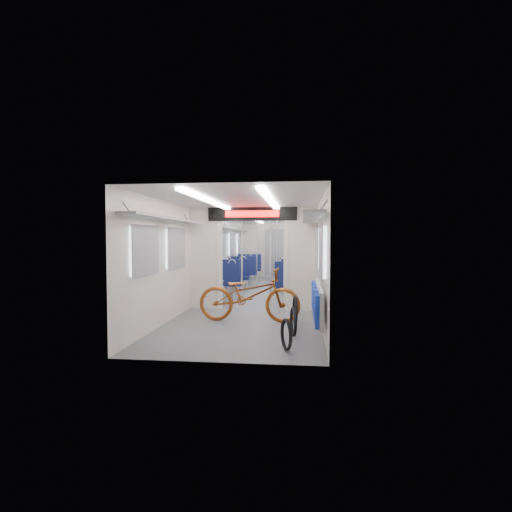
# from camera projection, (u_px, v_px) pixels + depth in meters

# --- Properties ---
(carriage) EXTENTS (12.00, 12.02, 2.31)m
(carriage) POSITION_uv_depth(u_px,v_px,m) (261.00, 242.00, 10.76)
(carriage) COLOR #515456
(carriage) RESTS_ON ground
(bicycle) EXTENTS (2.00, 0.79, 1.04)m
(bicycle) POSITION_uv_depth(u_px,v_px,m) (249.00, 295.00, 7.65)
(bicycle) COLOR #8F4514
(bicycle) RESTS_ON ground
(flip_bench) EXTENTS (0.12, 2.13, 0.54)m
(flip_bench) POSITION_uv_depth(u_px,v_px,m) (317.00, 301.00, 6.46)
(flip_bench) COLOR gray
(flip_bench) RESTS_ON carriage
(bike_hoop_a) EXTENTS (0.20, 0.45, 0.46)m
(bike_hoop_a) POSITION_uv_depth(u_px,v_px,m) (286.00, 336.00, 5.66)
(bike_hoop_a) COLOR black
(bike_hoop_a) RESTS_ON ground
(bike_hoop_b) EXTENTS (0.14, 0.49, 0.49)m
(bike_hoop_b) POSITION_uv_depth(u_px,v_px,m) (293.00, 323.00, 6.50)
(bike_hoop_b) COLOR black
(bike_hoop_b) RESTS_ON ground
(bike_hoop_c) EXTENTS (0.11, 0.54, 0.54)m
(bike_hoop_c) POSITION_uv_depth(u_px,v_px,m) (295.00, 312.00, 7.39)
(bike_hoop_c) COLOR black
(bike_hoop_c) RESTS_ON ground
(seat_bay_near_left) EXTENTS (0.89, 1.96, 1.07)m
(seat_bay_near_left) POSITION_uv_depth(u_px,v_px,m) (230.00, 276.00, 11.38)
(seat_bay_near_left) COLOR #0D143C
(seat_bay_near_left) RESTS_ON ground
(seat_bay_near_right) EXTENTS (0.95, 2.28, 1.16)m
(seat_bay_near_right) POSITION_uv_depth(u_px,v_px,m) (295.00, 277.00, 10.76)
(seat_bay_near_right) COLOR #0D143C
(seat_bay_near_right) RESTS_ON ground
(seat_bay_far_left) EXTENTS (0.92, 2.12, 1.11)m
(seat_bay_far_left) POSITION_uv_depth(u_px,v_px,m) (246.00, 267.00, 14.69)
(seat_bay_far_left) COLOR #0D143C
(seat_bay_far_left) RESTS_ON ground
(seat_bay_far_right) EXTENTS (0.89, 1.96, 1.06)m
(seat_bay_far_right) POSITION_uv_depth(u_px,v_px,m) (297.00, 269.00, 14.20)
(seat_bay_far_right) COLOR #0D143C
(seat_bay_far_right) RESTS_ON ground
(stanchion_near_left) EXTENTS (0.04, 0.04, 2.30)m
(stanchion_near_left) POSITION_uv_depth(u_px,v_px,m) (242.00, 257.00, 9.83)
(stanchion_near_left) COLOR silver
(stanchion_near_left) RESTS_ON ground
(stanchion_near_right) EXTENTS (0.04, 0.04, 2.30)m
(stanchion_near_right) POSITION_uv_depth(u_px,v_px,m) (271.00, 258.00, 9.36)
(stanchion_near_right) COLOR silver
(stanchion_near_right) RESTS_ON ground
(stanchion_far_left) EXTENTS (0.04, 0.04, 2.30)m
(stanchion_far_left) POSITION_uv_depth(u_px,v_px,m) (257.00, 253.00, 12.63)
(stanchion_far_left) COLOR silver
(stanchion_far_left) RESTS_ON ground
(stanchion_far_right) EXTENTS (0.04, 0.04, 2.30)m
(stanchion_far_right) POSITION_uv_depth(u_px,v_px,m) (277.00, 253.00, 12.79)
(stanchion_far_right) COLOR silver
(stanchion_far_right) RESTS_ON ground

